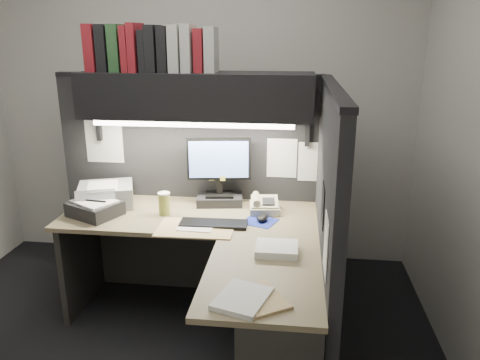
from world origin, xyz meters
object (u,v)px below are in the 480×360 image
(telephone, at_px, (265,206))
(printer, at_px, (106,195))
(desk, at_px, (225,299))
(coffee_cup, at_px, (164,204))
(keyboard, at_px, (214,224))
(notebook_stack, at_px, (95,209))
(overhead_shelf, at_px, (196,95))
(monitor, at_px, (219,178))

(telephone, relative_size, printer, 0.56)
(desk, xyz_separation_m, printer, (-0.95, 0.67, 0.36))
(printer, bearing_deg, coffee_cup, -35.95)
(keyboard, xyz_separation_m, printer, (-0.82, 0.28, 0.06))
(keyboard, distance_m, printer, 0.87)
(telephone, distance_m, notebook_stack, 1.14)
(printer, height_order, notebook_stack, printer)
(overhead_shelf, bearing_deg, desk, -68.21)
(monitor, relative_size, keyboard, 1.13)
(printer, bearing_deg, keyboard, -38.56)
(printer, relative_size, notebook_stack, 1.19)
(keyboard, height_order, notebook_stack, notebook_stack)
(overhead_shelf, height_order, printer, overhead_shelf)
(overhead_shelf, height_order, keyboard, overhead_shelf)
(coffee_cup, bearing_deg, telephone, 11.49)
(overhead_shelf, relative_size, keyboard, 3.64)
(overhead_shelf, distance_m, keyboard, 0.86)
(overhead_shelf, height_order, notebook_stack, overhead_shelf)
(desk, xyz_separation_m, overhead_shelf, (-0.30, 0.75, 1.06))
(coffee_cup, height_order, printer, printer)
(telephone, xyz_separation_m, notebook_stack, (-1.12, -0.20, 0.01))
(coffee_cup, relative_size, printer, 0.39)
(coffee_cup, distance_m, printer, 0.48)
(overhead_shelf, bearing_deg, printer, -172.83)
(overhead_shelf, relative_size, notebook_stack, 5.02)
(overhead_shelf, distance_m, notebook_stack, 1.01)
(printer, bearing_deg, overhead_shelf, -12.47)
(telephone, height_order, printer, printer)
(telephone, bearing_deg, coffee_cup, -174.85)
(coffee_cup, bearing_deg, notebook_stack, -171.46)
(monitor, relative_size, coffee_cup, 3.33)
(monitor, height_order, printer, monitor)
(monitor, xyz_separation_m, notebook_stack, (-0.79, -0.31, -0.15))
(overhead_shelf, height_order, telephone, overhead_shelf)
(coffee_cup, distance_m, notebook_stack, 0.46)
(monitor, relative_size, notebook_stack, 1.55)
(monitor, distance_m, notebook_stack, 0.86)
(desk, height_order, printer, printer)
(printer, bearing_deg, notebook_stack, -108.81)
(desk, distance_m, coffee_cup, 0.81)
(coffee_cup, bearing_deg, printer, 163.69)
(monitor, height_order, keyboard, monitor)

